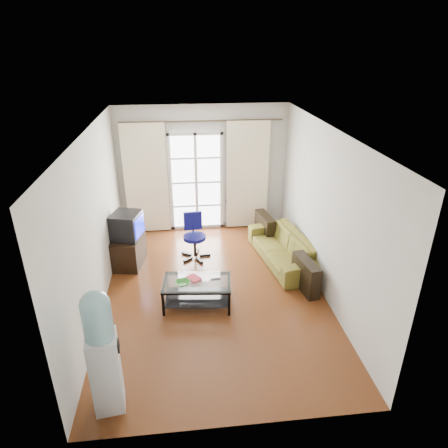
# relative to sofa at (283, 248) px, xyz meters

# --- Properties ---
(floor) EXTENTS (5.20, 5.20, 0.00)m
(floor) POSITION_rel_sofa_xyz_m (-1.39, -0.87, -0.28)
(floor) COLOR brown
(floor) RESTS_ON ground
(ceiling) EXTENTS (5.20, 5.20, 0.00)m
(ceiling) POSITION_rel_sofa_xyz_m (-1.39, -0.87, 2.42)
(ceiling) COLOR white
(ceiling) RESTS_ON wall_back
(wall_back) EXTENTS (3.60, 0.02, 2.70)m
(wall_back) POSITION_rel_sofa_xyz_m (-1.39, 1.73, 1.07)
(wall_back) COLOR silver
(wall_back) RESTS_ON floor
(wall_front) EXTENTS (3.60, 0.02, 2.70)m
(wall_front) POSITION_rel_sofa_xyz_m (-1.39, -3.47, 1.07)
(wall_front) COLOR silver
(wall_front) RESTS_ON floor
(wall_left) EXTENTS (0.02, 5.20, 2.70)m
(wall_left) POSITION_rel_sofa_xyz_m (-3.19, -0.87, 1.07)
(wall_left) COLOR silver
(wall_left) RESTS_ON floor
(wall_right) EXTENTS (0.02, 5.20, 2.70)m
(wall_right) POSITION_rel_sofa_xyz_m (0.41, -0.87, 1.07)
(wall_right) COLOR silver
(wall_right) RESTS_ON floor
(french_door) EXTENTS (1.16, 0.06, 2.15)m
(french_door) POSITION_rel_sofa_xyz_m (-1.54, 1.68, 0.80)
(french_door) COLOR white
(french_door) RESTS_ON wall_back
(curtain_rod) EXTENTS (3.30, 0.04, 0.04)m
(curtain_rod) POSITION_rel_sofa_xyz_m (-1.39, 1.63, 2.10)
(curtain_rod) COLOR #4C3F2D
(curtain_rod) RESTS_ON wall_back
(curtain_left) EXTENTS (0.90, 0.07, 2.35)m
(curtain_left) POSITION_rel_sofa_xyz_m (-2.59, 1.61, 0.92)
(curtain_left) COLOR #FFF3CD
(curtain_left) RESTS_ON curtain_rod
(curtain_right) EXTENTS (0.90, 0.07, 2.35)m
(curtain_right) POSITION_rel_sofa_xyz_m (-0.44, 1.61, 0.92)
(curtain_right) COLOR #FFF3CD
(curtain_right) RESTS_ON curtain_rod
(radiator) EXTENTS (0.64, 0.12, 0.64)m
(radiator) POSITION_rel_sofa_xyz_m (-0.59, 1.63, 0.05)
(radiator) COLOR gray
(radiator) RESTS_ON floor
(sofa) EXTENTS (2.14, 1.35, 0.56)m
(sofa) POSITION_rel_sofa_xyz_m (0.00, 0.00, 0.00)
(sofa) COLOR brown
(sofa) RESTS_ON floor
(coffee_table) EXTENTS (1.12, 0.71, 0.43)m
(coffee_table) POSITION_rel_sofa_xyz_m (-1.69, -1.20, -0.00)
(coffee_table) COLOR silver
(coffee_table) RESTS_ON floor
(bowl) EXTENTS (0.34, 0.34, 0.05)m
(bowl) POSITION_rel_sofa_xyz_m (-1.91, -1.25, 0.18)
(bowl) COLOR #31873D
(bowl) RESTS_ON coffee_table
(book) EXTENTS (0.38, 0.39, 0.02)m
(book) POSITION_rel_sofa_xyz_m (-1.80, -1.16, 0.16)
(book) COLOR #9B2813
(book) RESTS_ON coffee_table
(remote) EXTENTS (0.17, 0.06, 0.02)m
(remote) POSITION_rel_sofa_xyz_m (-1.40, -1.17, 0.16)
(remote) COLOR black
(remote) RESTS_ON coffee_table
(tv_stand) EXTENTS (0.63, 0.84, 0.56)m
(tv_stand) POSITION_rel_sofa_xyz_m (-2.90, 0.23, 0.00)
(tv_stand) COLOR black
(tv_stand) RESTS_ON floor
(crt_tv) EXTENTS (0.62, 0.63, 0.48)m
(crt_tv) POSITION_rel_sofa_xyz_m (-2.90, 0.24, 0.52)
(crt_tv) COLOR black
(crt_tv) RESTS_ON tv_stand
(task_chair) EXTENTS (0.65, 0.65, 0.88)m
(task_chair) POSITION_rel_sofa_xyz_m (-1.66, 0.36, -0.02)
(task_chair) COLOR black
(task_chair) RESTS_ON floor
(water_cooler) EXTENTS (0.37, 0.36, 1.58)m
(water_cooler) POSITION_rel_sofa_xyz_m (-2.79, -3.03, 0.55)
(water_cooler) COLOR silver
(water_cooler) RESTS_ON floor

